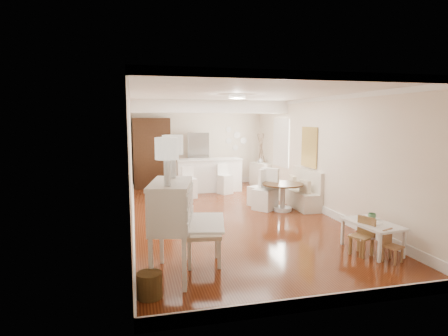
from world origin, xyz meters
name	(u,v)px	position (x,y,z in m)	size (l,w,h in m)	color
room	(229,131)	(0.04, 0.32, 1.98)	(9.00, 9.04, 2.82)	maroon
secretary_bureau	(171,230)	(-1.70, -3.10, 0.70)	(1.10, 1.12, 1.40)	white
gustavian_armchair	(203,233)	(-1.17, -2.74, 0.51)	(0.58, 0.58, 1.01)	silver
wicker_basket	(150,285)	(-2.05, -3.68, 0.16)	(0.33, 0.33, 0.33)	#4F3618
kids_table	(372,237)	(1.76, -2.87, 0.25)	(0.61, 1.01, 0.51)	white
kids_chair_a	(361,236)	(1.48, -2.99, 0.33)	(0.31, 0.31, 0.65)	#A57E4B
kids_chair_b	(362,236)	(1.50, -2.97, 0.32)	(0.31, 0.31, 0.64)	#9E7447
kids_chair_c	(393,246)	(1.78, -3.39, 0.26)	(0.25, 0.25, 0.53)	#9D6D47
banquette	(300,188)	(1.99, 0.50, 0.49)	(0.52, 1.60, 0.98)	silver
dining_table	(283,197)	(1.38, 0.17, 0.35)	(1.01, 1.01, 0.69)	#4B3018
slip_chair_near	(265,189)	(1.00, 0.40, 0.52)	(0.49, 0.51, 1.03)	white
slip_chair_far	(260,187)	(1.01, 0.84, 0.50)	(0.47, 0.50, 1.00)	white
breakfast_counter	(209,175)	(0.10, 3.10, 0.52)	(2.05, 0.65, 1.03)	white
bar_stool_left	(190,183)	(-0.64, 2.22, 0.45)	(0.36, 0.36, 0.90)	white
bar_stool_right	(225,179)	(0.50, 2.58, 0.46)	(0.37, 0.37, 0.92)	silver
pantry_cabinet	(152,153)	(-1.60, 4.18, 1.15)	(1.20, 0.60, 2.30)	#381E11
fridge	(208,159)	(0.30, 4.15, 0.90)	(0.75, 0.65, 1.80)	silver
sideboard	(261,174)	(2.00, 3.58, 0.40)	(0.37, 0.83, 0.79)	white
pencil_cup	(372,216)	(1.89, -2.67, 0.56)	(0.14, 0.14, 0.11)	#528D5C
branch_vase	(260,160)	(1.98, 3.60, 0.88)	(0.17, 0.17, 0.18)	silver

